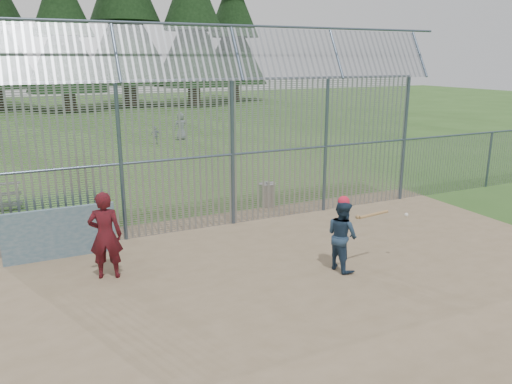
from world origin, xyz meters
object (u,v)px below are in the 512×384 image
dugout_wall (60,233)px  onlooker (105,235)px  batter (342,235)px  trash_can (267,195)px

dugout_wall → onlooker: size_ratio=1.33×
dugout_wall → batter: (5.53, -3.33, 0.18)m
batter → trash_can: 5.18m
dugout_wall → trash_can: (6.25, 1.78, -0.24)m
batter → onlooker: (-4.73, 1.76, 0.16)m
dugout_wall → trash_can: 6.50m
dugout_wall → batter: bearing=-31.1°
onlooker → trash_can: bearing=-132.1°
dugout_wall → onlooker: onlooker is taller
batter → dugout_wall: bearing=52.1°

